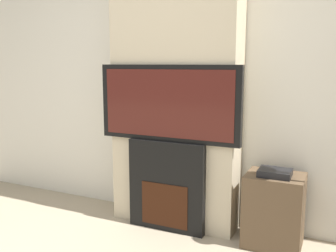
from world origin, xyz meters
TOP-DOWN VIEW (x-y plane):
  - wall_back at (0.00, 2.03)m, footprint 6.00×0.06m
  - chimney_breast at (0.00, 1.85)m, footprint 1.07×0.30m
  - fireplace at (0.00, 1.69)m, footprint 0.66×0.15m
  - television at (0.00, 1.69)m, footprint 1.20×0.07m
  - media_stand at (0.85, 1.76)m, footprint 0.42×0.35m

SIDE VIEW (x-z plane):
  - media_stand at x=0.85m, z-range -0.02..0.58m
  - fireplace at x=0.00m, z-range 0.00..0.74m
  - television at x=0.00m, z-range 0.75..1.36m
  - wall_back at x=0.00m, z-range 0.00..2.70m
  - chimney_breast at x=0.00m, z-range 0.00..2.70m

